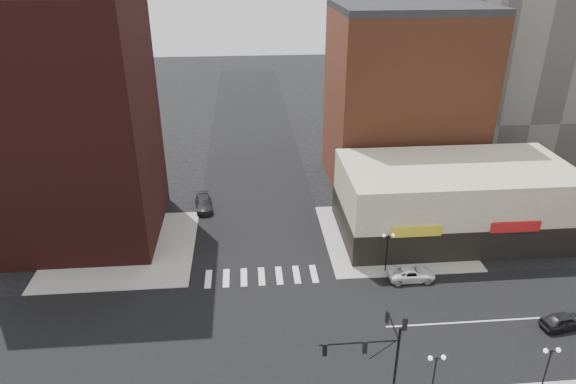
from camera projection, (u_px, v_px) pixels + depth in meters
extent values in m
plane|color=black|center=(267.00, 334.00, 42.14)|extent=(240.00, 240.00, 0.00)
cube|color=black|center=(267.00, 334.00, 42.13)|extent=(200.00, 14.00, 0.02)
cube|color=black|center=(267.00, 334.00, 42.13)|extent=(14.00, 200.00, 0.02)
cube|color=gray|center=(123.00, 248.00, 54.01)|extent=(15.00, 15.00, 0.12)
cube|color=gray|center=(392.00, 236.00, 56.27)|extent=(15.00, 15.00, 0.12)
cube|color=#371211|center=(68.00, 125.00, 51.88)|extent=(16.00, 15.00, 25.00)
cube|color=#371211|center=(11.00, 138.00, 67.61)|extent=(20.00, 18.00, 12.00)
cube|color=brown|center=(403.00, 101.00, 65.37)|extent=(18.00, 15.00, 22.00)
cube|color=beige|center=(453.00, 200.00, 55.52)|extent=(24.00, 12.00, 8.00)
cube|color=black|center=(450.00, 218.00, 56.51)|extent=(24.20, 12.20, 3.40)
cylinder|color=black|center=(396.00, 370.00, 33.89)|extent=(0.18, 0.18, 7.00)
cylinder|color=black|center=(359.00, 343.00, 32.61)|extent=(5.20, 0.11, 0.11)
cylinder|color=black|center=(383.00, 350.00, 33.04)|extent=(1.72, 0.06, 1.46)
cylinder|color=black|center=(393.00, 325.00, 34.16)|extent=(0.11, 3.00, 0.11)
cube|color=black|center=(325.00, 350.00, 32.61)|extent=(0.28, 0.18, 0.95)
sphere|color=red|center=(325.00, 346.00, 32.49)|extent=(0.16, 0.16, 0.16)
cube|color=black|center=(365.00, 347.00, 32.82)|extent=(0.28, 0.18, 0.95)
sphere|color=red|center=(365.00, 344.00, 32.69)|extent=(0.16, 0.16, 0.16)
cube|color=black|center=(387.00, 317.00, 35.50)|extent=(0.18, 0.28, 0.95)
sphere|color=red|center=(388.00, 313.00, 35.37)|extent=(0.16, 0.16, 0.16)
cube|color=black|center=(405.00, 324.00, 32.27)|extent=(0.28, 0.18, 0.95)
sphere|color=red|center=(405.00, 320.00, 32.14)|extent=(0.16, 0.16, 0.16)
cylinder|color=black|center=(433.00, 380.00, 34.89)|extent=(0.11, 0.11, 4.00)
cylinder|color=black|center=(437.00, 359.00, 34.07)|extent=(0.90, 0.06, 0.06)
sphere|color=white|center=(430.00, 358.00, 33.99)|extent=(0.32, 0.32, 0.32)
sphere|color=white|center=(444.00, 357.00, 34.06)|extent=(0.32, 0.32, 0.32)
cylinder|color=black|center=(546.00, 372.00, 35.51)|extent=(0.11, 0.11, 4.00)
cylinder|color=black|center=(552.00, 351.00, 34.69)|extent=(0.90, 0.06, 0.06)
sphere|color=white|center=(546.00, 351.00, 34.61)|extent=(0.32, 0.32, 0.32)
sphere|color=white|center=(558.00, 350.00, 34.68)|extent=(0.32, 0.32, 0.32)
cylinder|color=black|center=(387.00, 253.00, 49.34)|extent=(0.11, 0.11, 4.00)
cylinder|color=black|center=(388.00, 236.00, 48.52)|extent=(0.90, 0.06, 0.06)
sphere|color=white|center=(384.00, 235.00, 48.44)|extent=(0.32, 0.32, 0.32)
sphere|color=white|center=(393.00, 235.00, 48.51)|extent=(0.32, 0.32, 0.32)
imported|color=silver|center=(412.00, 274.00, 48.81)|extent=(4.51, 2.13, 1.25)
imported|color=black|center=(564.00, 321.00, 42.62)|extent=(4.19, 2.13, 1.37)
imported|color=black|center=(204.00, 204.00, 61.99)|extent=(2.56, 5.02, 1.40)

